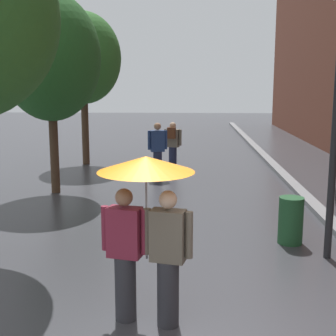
{
  "coord_description": "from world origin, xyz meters",
  "views": [
    {
      "loc": [
        0.3,
        -4.57,
        2.86
      ],
      "look_at": [
        -0.08,
        3.64,
        1.35
      ],
      "focal_mm": 49.82,
      "sensor_mm": 36.0,
      "label": 1
    }
  ],
  "objects_px": {
    "street_tree_1": "(50,58)",
    "litter_bin": "(291,220)",
    "couple_under_umbrella": "(146,213)",
    "pedestrian_walking_midground": "(158,149)",
    "pedestrian_walking_far": "(173,145)",
    "street_tree_2": "(83,58)"
  },
  "relations": [
    {
      "from": "street_tree_1",
      "to": "litter_bin",
      "type": "relative_size",
      "value": 6.0
    },
    {
      "from": "couple_under_umbrella",
      "to": "litter_bin",
      "type": "xyz_separation_m",
      "value": [
        2.33,
        2.92,
        -0.94
      ]
    },
    {
      "from": "couple_under_umbrella",
      "to": "street_tree_1",
      "type": "bearing_deg",
      "value": 114.46
    },
    {
      "from": "pedestrian_walking_midground",
      "to": "pedestrian_walking_far",
      "type": "bearing_deg",
      "value": 74.23
    },
    {
      "from": "street_tree_2",
      "to": "couple_under_umbrella",
      "type": "relative_size",
      "value": 2.58
    },
    {
      "from": "street_tree_2",
      "to": "pedestrian_walking_far",
      "type": "height_order",
      "value": "street_tree_2"
    },
    {
      "from": "street_tree_2",
      "to": "pedestrian_walking_far",
      "type": "xyz_separation_m",
      "value": [
        3.12,
        -1.05,
        -2.82
      ]
    },
    {
      "from": "couple_under_umbrella",
      "to": "pedestrian_walking_midground",
      "type": "xyz_separation_m",
      "value": [
        -0.45,
        8.51,
        -0.47
      ]
    },
    {
      "from": "street_tree_2",
      "to": "couple_under_umbrella",
      "type": "xyz_separation_m",
      "value": [
        3.17,
        -10.98,
        -2.3
      ]
    },
    {
      "from": "litter_bin",
      "to": "pedestrian_walking_far",
      "type": "xyz_separation_m",
      "value": [
        -2.38,
        7.01,
        0.42
      ]
    },
    {
      "from": "street_tree_2",
      "to": "pedestrian_walking_far",
      "type": "bearing_deg",
      "value": -18.57
    },
    {
      "from": "street_tree_1",
      "to": "pedestrian_walking_midground",
      "type": "distance_m",
      "value": 4.09
    },
    {
      "from": "couple_under_umbrella",
      "to": "pedestrian_walking_far",
      "type": "height_order",
      "value": "couple_under_umbrella"
    },
    {
      "from": "street_tree_1",
      "to": "street_tree_2",
      "type": "height_order",
      "value": "street_tree_2"
    },
    {
      "from": "pedestrian_walking_midground",
      "to": "pedestrian_walking_far",
      "type": "relative_size",
      "value": 1.07
    },
    {
      "from": "street_tree_2",
      "to": "litter_bin",
      "type": "bearing_deg",
      "value": -55.7
    },
    {
      "from": "street_tree_2",
      "to": "pedestrian_walking_midground",
      "type": "bearing_deg",
      "value": -42.21
    },
    {
      "from": "street_tree_1",
      "to": "couple_under_umbrella",
      "type": "xyz_separation_m",
      "value": [
        3.02,
        -6.64,
        -2.11
      ]
    },
    {
      "from": "couple_under_umbrella",
      "to": "pedestrian_walking_midground",
      "type": "bearing_deg",
      "value": 93.04
    },
    {
      "from": "couple_under_umbrella",
      "to": "pedestrian_walking_midground",
      "type": "distance_m",
      "value": 8.54
    },
    {
      "from": "street_tree_2",
      "to": "litter_bin",
      "type": "height_order",
      "value": "street_tree_2"
    },
    {
      "from": "street_tree_1",
      "to": "street_tree_2",
      "type": "relative_size",
      "value": 0.97
    }
  ]
}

